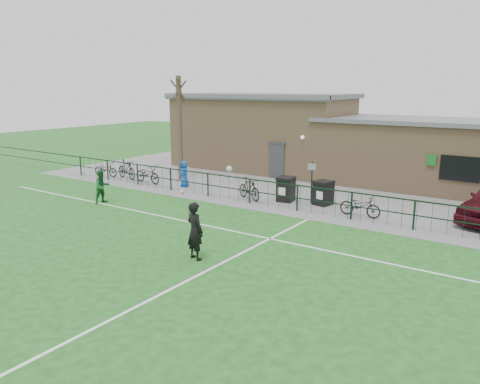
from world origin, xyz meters
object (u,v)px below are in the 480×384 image
Objects in this scene: bicycle_a at (106,169)px; spectator_child at (184,174)px; bicycle_c at (148,174)px; bicycle_b at (127,169)px; wheelie_bin_right at (323,194)px; bicycle_d at (249,189)px; wheelie_bin_left at (286,190)px; bare_tree at (180,129)px; bicycle_e at (360,206)px; sign_post at (312,183)px; ball_ground at (182,192)px; outfield_player at (102,186)px.

bicycle_a is 5.97m from spectator_child.
spectator_child is at bearing -74.34° from bicycle_c.
bicycle_b is 1.94m from bicycle_c.
wheelie_bin_right is 0.60× the size of bicycle_d.
bicycle_c is at bearing -96.83° from bicycle_a.
wheelie_bin_left is 0.56× the size of bicycle_c.
bare_tree is 12.03m from bicycle_e.
bare_tree is at bearing 173.81° from sign_post.
spectator_child is at bearing 107.28° from bicycle_d.
ball_ground is (-3.52, -0.93, -0.44)m from bicycle_d.
sign_post is at bearing -93.27° from bicycle_a.
wheelie_bin_left is 1.33m from sign_post.
wheelie_bin_right is 0.59× the size of bicycle_e.
wheelie_bin_right is 2.34m from bicycle_e.
spectator_child is (-4.57, 0.48, 0.19)m from bicycle_d.
bare_tree reaches higher than spectator_child.
bicycle_e is at bearing 6.30° from ball_ground.
bicycle_b is at bearing 167.82° from ball_ground.
bicycle_d is at bearing -84.90° from bicycle_c.
bicycle_b is at bearing 89.19° from bicycle_e.
bicycle_d is (10.52, -0.04, 0.07)m from bicycle_a.
sign_post is at bearing 16.16° from ball_ground.
bicycle_a is 1.66m from bicycle_b.
wheelie_bin_right is at bearing 15.82° from ball_ground.
sign_post is at bearing -48.83° from bicycle_d.
bicycle_a is at bearing -176.21° from sign_post.
spectator_child is (-6.21, -0.23, 0.17)m from wheelie_bin_left.
bicycle_c is 12.51m from bicycle_e.
wheelie_bin_left reaches higher than bicycle_c.
outfield_player is at bearing -79.54° from spectator_child.
sign_post is 1.39× the size of spectator_child.
bicycle_c is at bearing 164.04° from ball_ground.
bicycle_e is at bearing -13.50° from wheelie_bin_right.
outfield_player is at bearing -137.18° from wheelie_bin_right.
sign_post is 8.97× the size of ball_ground.
bicycle_c is (-9.82, -0.87, -0.49)m from sign_post.
outfield_player reaches higher than bicycle_b.
bicycle_c is (3.57, 0.01, 0.06)m from bicycle_a.
bicycle_b is at bearing -165.27° from wheelie_bin_right.
bicycle_a is at bearing -164.93° from wheelie_bin_right.
sign_post is 2.87m from bicycle_e.
outfield_player is at bearing -83.86° from bare_tree.
spectator_child is 4.98m from outfield_player.
bare_tree is 6.81m from bicycle_d.
spectator_child is (2.38, 0.43, 0.20)m from bicycle_c.
bicycle_c is (-8.60, -0.65, -0.03)m from wheelie_bin_left.
bicycle_a is at bearing 95.78° from bicycle_c.
bicycle_c reaches higher than bicycle_a.
wheelie_bin_left is at bearing 80.67° from bicycle_e.
outfield_player reaches higher than wheelie_bin_left.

